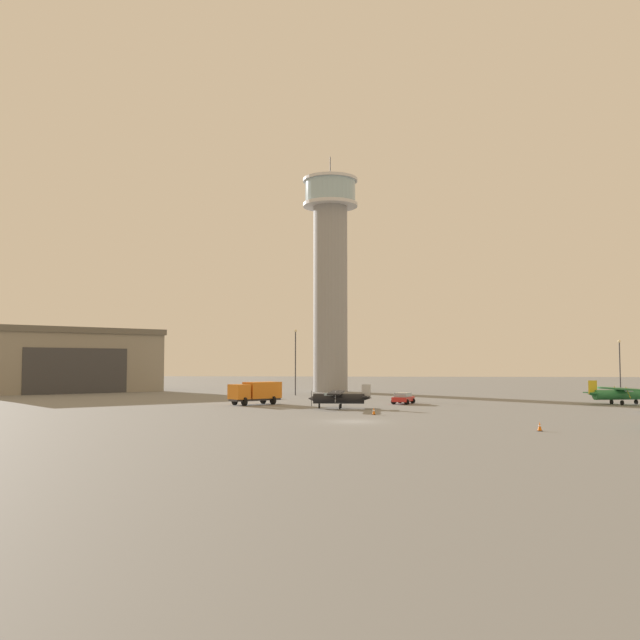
{
  "coord_description": "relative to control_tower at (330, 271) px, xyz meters",
  "views": [
    {
      "loc": [
        2.47,
        -58.7,
        4.93
      ],
      "look_at": [
        -4.35,
        16.35,
        9.71
      ],
      "focal_mm": 38.5,
      "sensor_mm": 36.0,
      "label": 1
    }
  ],
  "objects": [
    {
      "name": "traffic_cone_near_right",
      "position": [
        8.19,
        -53.0,
        -20.85
      ],
      "size": [
        0.36,
        0.36,
        0.71
      ],
      "color": "black",
      "rests_on": "ground_plane"
    },
    {
      "name": "light_post_east",
      "position": [
        44.63,
        -12.63,
        -16.14
      ],
      "size": [
        0.44,
        0.44,
        8.48
      ],
      "color": "#38383D",
      "rests_on": "ground_plane"
    },
    {
      "name": "traffic_cone_near_left",
      "position": [
        20.45,
        -67.87,
        -20.86
      ],
      "size": [
        0.36,
        0.36,
        0.68
      ],
      "color": "black",
      "rests_on": "ground_plane"
    },
    {
      "name": "light_post_north",
      "position": [
        -4.43,
        -13.63,
        -15.21
      ],
      "size": [
        0.44,
        0.44,
        10.25
      ],
      "color": "#38383D",
      "rests_on": "ground_plane"
    },
    {
      "name": "car_red",
      "position": [
        11.53,
        -34.94,
        -20.46
      ],
      "size": [
        3.03,
        4.44,
        1.37
      ],
      "rotation": [
        0.0,
        0.0,
        1.26
      ],
      "color": "red",
      "rests_on": "ground_plane"
    },
    {
      "name": "ground_plane",
      "position": [
        6.57,
        -60.79,
        -21.2
      ],
      "size": [
        400.0,
        400.0,
        0.0
      ],
      "primitive_type": "plane",
      "color": "slate"
    },
    {
      "name": "airplane_green",
      "position": [
        37.1,
        -34.06,
        -19.84
      ],
      "size": [
        7.69,
        9.83,
        2.91
      ],
      "rotation": [
        0.0,
        0.0,
        0.26
      ],
      "color": "#287A42",
      "rests_on": "ground_plane"
    },
    {
      "name": "airplane_black",
      "position": [
        4.34,
        -44.23,
        -19.96
      ],
      "size": [
        7.03,
        8.93,
        2.65
      ],
      "rotation": [
        0.0,
        0.0,
        3.14
      ],
      "color": "black",
      "rests_on": "ground_plane"
    },
    {
      "name": "hangar",
      "position": [
        -47.85,
        -3.9,
        -15.71
      ],
      "size": [
        37.44,
        37.11,
        10.95
      ],
      "rotation": [
        0.0,
        0.0,
        -0.81
      ],
      "color": "gray",
      "rests_on": "ground_plane"
    },
    {
      "name": "control_tower",
      "position": [
        0.0,
        0.0,
        0.0
      ],
      "size": [
        9.65,
        9.65,
        41.64
      ],
      "color": "gray",
      "rests_on": "ground_plane"
    },
    {
      "name": "truck_box_orange",
      "position": [
        -6.1,
        -38.03,
        -19.65
      ],
      "size": [
        6.07,
        6.16,
        2.7
      ],
      "rotation": [
        0.0,
        0.0,
        3.94
      ],
      "color": "#38383D",
      "rests_on": "ground_plane"
    }
  ]
}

